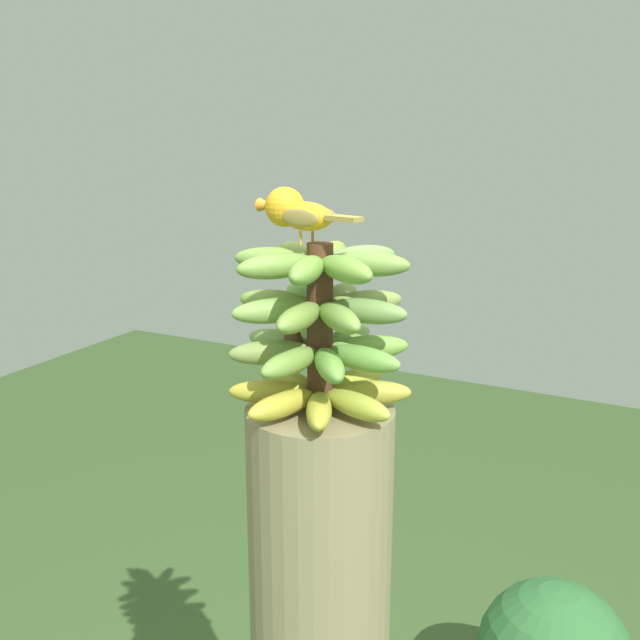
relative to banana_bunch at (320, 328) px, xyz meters
The scene contains 2 objects.
banana_bunch is the anchor object (origin of this frame).
perched_bird 0.21m from the banana_bunch, 15.94° to the left, with size 0.22×0.08×0.09m.
Camera 1 is at (-0.57, 1.10, 1.83)m, focal length 41.58 mm.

